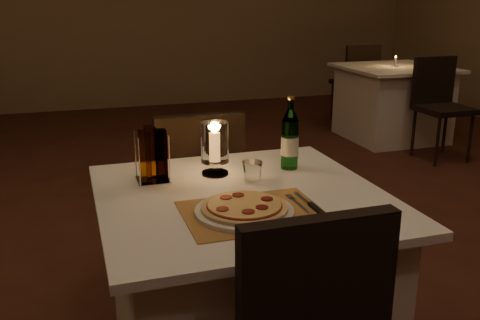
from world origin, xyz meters
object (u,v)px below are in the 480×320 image
object	(u,v)px
water_bottle	(290,140)
tumbler	(252,171)
main_table	(242,285)
pizza	(244,207)
hurricane_candle	(215,144)
plate	(244,211)
neighbor_table_right	(392,103)
chair_far	(196,181)

from	to	relation	value
water_bottle	tumbler	bearing A→B (deg)	-151.61
main_table	pizza	size ratio (longest dim) A/B	3.57
pizza	tumbler	xyz separation A→B (m)	(0.13, 0.30, 0.01)
hurricane_candle	water_bottle	bearing A→B (deg)	-2.64
plate	pizza	world-z (taller)	pizza
pizza	water_bottle	xyz separation A→B (m)	(0.33, 0.40, 0.09)
hurricane_candle	neighbor_table_right	world-z (taller)	hurricane_candle
plate	pizza	distance (m)	0.02
chair_far	hurricane_candle	xyz separation A→B (m)	(-0.03, -0.48, 0.31)
pizza	water_bottle	size ratio (longest dim) A/B	0.95
plate	pizza	bearing A→B (deg)	102.65
neighbor_table_right	main_table	bearing A→B (deg)	-131.11
main_table	tumbler	bearing A→B (deg)	55.70
chair_far	hurricane_candle	size ratio (longest dim) A/B	4.30
pizza	hurricane_candle	xyz separation A→B (m)	(0.02, 0.42, 0.10)
chair_far	neighbor_table_right	distance (m)	3.43
tumbler	chair_far	bearing A→B (deg)	97.76
neighbor_table_right	tumbler	bearing A→B (deg)	-131.37
chair_far	tumbler	distance (m)	0.64
water_bottle	neighbor_table_right	world-z (taller)	water_bottle
chair_far	pizza	distance (m)	0.92
main_table	pizza	bearing A→B (deg)	-105.53
hurricane_candle	tumbler	bearing A→B (deg)	-46.76
plate	main_table	bearing A→B (deg)	74.48
tumbler	hurricane_candle	bearing A→B (deg)	133.24
main_table	neighbor_table_right	size ratio (longest dim) A/B	1.00
chair_far	tumbler	world-z (taller)	chair_far
water_bottle	pizza	bearing A→B (deg)	-128.94
chair_far	water_bottle	world-z (taller)	water_bottle
pizza	neighbor_table_right	world-z (taller)	pizza
plate	pizza	xyz separation A→B (m)	(-0.00, 0.00, 0.02)
chair_far	pizza	world-z (taller)	chair_far
hurricane_candle	main_table	bearing A→B (deg)	-82.40
pizza	tumbler	size ratio (longest dim) A/B	3.64
hurricane_candle	neighbor_table_right	size ratio (longest dim) A/B	0.21
pizza	hurricane_candle	size ratio (longest dim) A/B	1.34
neighbor_table_right	water_bottle	bearing A→B (deg)	-130.13
plate	tumbler	world-z (taller)	tumbler
main_table	tumbler	size ratio (longest dim) A/B	12.99
neighbor_table_right	hurricane_candle	bearing A→B (deg)	-133.86
chair_far	water_bottle	bearing A→B (deg)	-60.49
water_bottle	neighbor_table_right	bearing A→B (deg)	49.87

